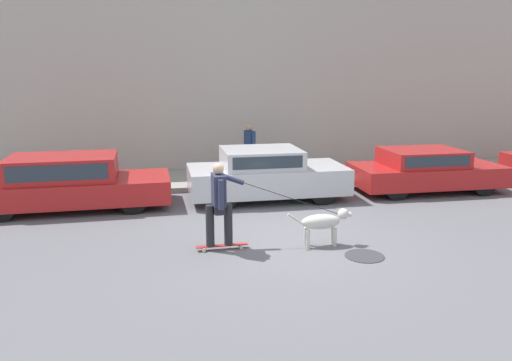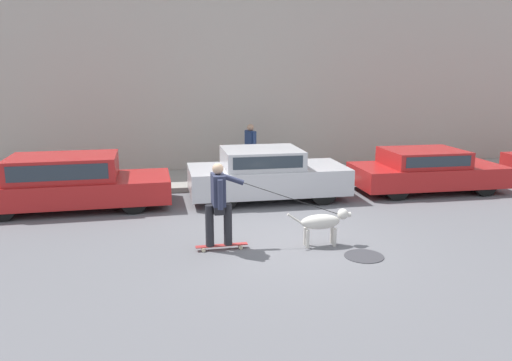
{
  "view_description": "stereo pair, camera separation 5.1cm",
  "coord_description": "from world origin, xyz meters",
  "px_view_note": "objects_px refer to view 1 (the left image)",
  "views": [
    {
      "loc": [
        -2.23,
        -8.76,
        3.21
      ],
      "look_at": [
        -0.24,
        1.26,
        0.95
      ],
      "focal_mm": 35.0,
      "sensor_mm": 36.0,
      "label": 1
    },
    {
      "loc": [
        -2.18,
        -8.77,
        3.21
      ],
      "look_at": [
        -0.24,
        1.26,
        0.95
      ],
      "focal_mm": 35.0,
      "sensor_mm": 36.0,
      "label": 2
    }
  ],
  "objects_px": {
    "parked_car_2": "(425,170)",
    "skateboarder": "(220,201)",
    "dog": "(323,222)",
    "pedestrian_with_bag": "(250,147)",
    "parked_car_1": "(266,175)",
    "parked_car_0": "(70,183)"
  },
  "relations": [
    {
      "from": "parked_car_1",
      "to": "parked_car_2",
      "type": "distance_m",
      "value": 4.42
    },
    {
      "from": "parked_car_2",
      "to": "skateboarder",
      "type": "height_order",
      "value": "skateboarder"
    },
    {
      "from": "parked_car_2",
      "to": "pedestrian_with_bag",
      "type": "xyz_separation_m",
      "value": [
        -4.36,
        2.49,
        0.4
      ]
    },
    {
      "from": "parked_car_1",
      "to": "dog",
      "type": "distance_m",
      "value": 3.62
    },
    {
      "from": "skateboarder",
      "to": "pedestrian_with_bag",
      "type": "bearing_deg",
      "value": 73.14
    },
    {
      "from": "dog",
      "to": "skateboarder",
      "type": "bearing_deg",
      "value": 175.76
    },
    {
      "from": "parked_car_0",
      "to": "parked_car_2",
      "type": "distance_m",
      "value": 9.14
    },
    {
      "from": "parked_car_0",
      "to": "dog",
      "type": "distance_m",
      "value": 6.19
    },
    {
      "from": "dog",
      "to": "pedestrian_with_bag",
      "type": "height_order",
      "value": "pedestrian_with_bag"
    },
    {
      "from": "parked_car_2",
      "to": "dog",
      "type": "bearing_deg",
      "value": -138.16
    },
    {
      "from": "dog",
      "to": "pedestrian_with_bag",
      "type": "distance_m",
      "value": 6.12
    },
    {
      "from": "parked_car_1",
      "to": "pedestrian_with_bag",
      "type": "distance_m",
      "value": 2.51
    },
    {
      "from": "parked_car_1",
      "to": "pedestrian_with_bag",
      "type": "height_order",
      "value": "pedestrian_with_bag"
    },
    {
      "from": "parked_car_0",
      "to": "skateboarder",
      "type": "height_order",
      "value": "skateboarder"
    },
    {
      "from": "parked_car_0",
      "to": "parked_car_1",
      "type": "height_order",
      "value": "parked_car_1"
    },
    {
      "from": "skateboarder",
      "to": "pedestrian_with_bag",
      "type": "height_order",
      "value": "pedestrian_with_bag"
    },
    {
      "from": "dog",
      "to": "skateboarder",
      "type": "distance_m",
      "value": 1.97
    },
    {
      "from": "parked_car_1",
      "to": "skateboarder",
      "type": "bearing_deg",
      "value": -114.63
    },
    {
      "from": "parked_car_1",
      "to": "dog",
      "type": "relative_size",
      "value": 3.23
    },
    {
      "from": "pedestrian_with_bag",
      "to": "dog",
      "type": "bearing_deg",
      "value": 75.0
    },
    {
      "from": "parked_car_2",
      "to": "pedestrian_with_bag",
      "type": "relative_size",
      "value": 2.64
    },
    {
      "from": "parked_car_0",
      "to": "parked_car_1",
      "type": "xyz_separation_m",
      "value": [
        4.72,
        0.0,
        0.02
      ]
    }
  ]
}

